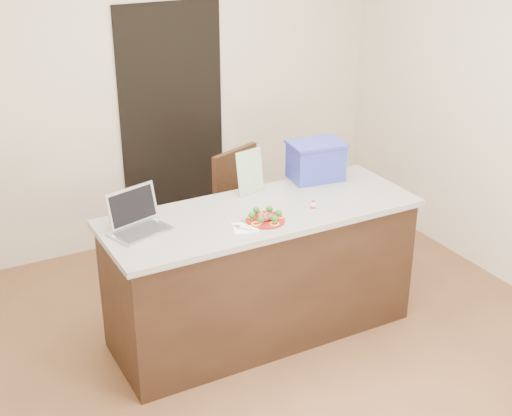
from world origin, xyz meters
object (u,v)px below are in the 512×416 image
blue_box (316,160)px  laptop (137,219)px  chair (242,210)px  yogurt_bottle (313,206)px  island (261,272)px  napkin (245,228)px  plate (265,220)px

blue_box → laptop: bearing=-165.5°
chair → yogurt_bottle: bearing=-107.6°
yogurt_bottle → laptop: (-1.09, 0.27, 0.04)m
laptop → island: bearing=-24.5°
blue_box → chair: blue_box is taller
island → napkin: napkin is taller
napkin → yogurt_bottle: yogurt_bottle is taller
yogurt_bottle → chair: (-0.07, 0.86, -0.36)m
yogurt_bottle → island: bearing=151.7°
yogurt_bottle → laptop: size_ratio=0.16×
plate → yogurt_bottle: (0.35, 0.00, 0.02)m
napkin → chair: bearing=63.9°
island → plate: bearing=-110.4°
yogurt_bottle → laptop: laptop is taller
yogurt_bottle → laptop: 1.12m
napkin → blue_box: 0.95m
island → yogurt_bottle: 0.59m
napkin → chair: chair is taller
island → laptop: (-0.80, 0.11, 0.52)m
laptop → plate: bearing=-36.6°
plate → blue_box: 0.80m
island → chair: 0.75m
island → blue_box: blue_box is taller
plate → yogurt_bottle: bearing=0.1°
island → napkin: 0.54m
plate → laptop: size_ratio=0.62×
chair → laptop: bearing=-171.8°
island → blue_box: 0.89m
chair → napkin: bearing=-138.1°
blue_box → chair: size_ratio=0.39×
laptop → blue_box: 1.40m
plate → blue_box: blue_box is taller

